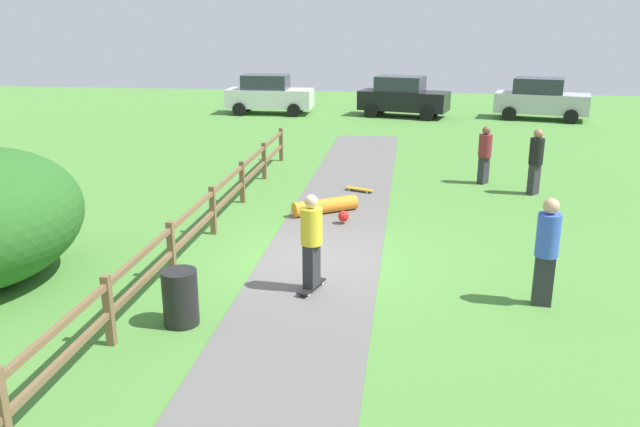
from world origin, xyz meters
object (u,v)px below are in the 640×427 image
parked_car_silver (541,99)px  bystander_maroon (485,152)px  skater_riding (311,238)px  bystander_blue (547,247)px  bystander_black (536,158)px  parked_car_white (269,94)px  trash_bin (180,298)px  skateboard_loose (359,189)px  skater_fallen (327,207)px  parked_car_black (403,97)px

parked_car_silver → bystander_maroon: bearing=-106.7°
skater_riding → parked_car_silver: parked_car_silver is taller
bystander_blue → bystander_black: bystander_blue is taller
bystander_blue → parked_car_white: parked_car_white is taller
trash_bin → skateboard_loose: bearing=75.6°
skater_fallen → bystander_maroon: size_ratio=0.95×
trash_bin → skateboard_loose: trash_bin is taller
skateboard_loose → bystander_black: 4.83m
bystander_blue → parked_car_white: size_ratio=0.44×
skater_fallen → parked_car_black: (1.54, 16.50, 0.76)m
bystander_maroon → parked_car_white: (-9.16, 12.81, 0.04)m
trash_bin → skater_fallen: (1.51, 6.16, -0.25)m
skater_riding → parked_car_silver: 22.44m
skater_riding → parked_car_white: parked_car_white is taller
trash_bin → parked_car_black: parked_car_black is taller
trash_bin → parked_car_white: bearing=98.9°
skater_riding → bystander_black: bearing=55.4°
bystander_black → trash_bin: bearing=-127.9°
skater_riding → parked_car_black: (1.21, 21.11, -0.04)m
skater_fallen → parked_car_white: (-5.04, 16.49, 0.76)m
skater_riding → skateboard_loose: 6.88m
bystander_black → skateboard_loose: bearing=-174.5°
skater_fallen → bystander_black: 6.03m
skater_fallen → parked_car_silver: bearing=64.2°
trash_bin → parked_car_silver: size_ratio=0.20×
skater_fallen → skater_riding: bearing=-85.8°
skateboard_loose → parked_car_black: size_ratio=0.18×
parked_car_silver → skater_riding: bearing=-109.9°
bystander_blue → parked_car_white: 23.07m
skateboard_loose → bystander_blue: 7.80m
skateboard_loose → bystander_blue: bearing=-61.9°
skater_riding → bystander_maroon: size_ratio=1.05×
parked_car_white → parked_car_silver: bearing=0.1°
skater_riding → bystander_black: 8.83m
skateboard_loose → bystander_black: size_ratio=0.45×
skater_fallen → parked_car_white: 17.26m
parked_car_white → parked_car_silver: (13.00, 0.01, 0.00)m
bystander_blue → bystander_black: 7.36m
skater_riding → bystander_blue: (3.93, -0.01, 0.05)m
skateboard_loose → parked_car_black: bearing=86.3°
skater_fallen → bystander_black: size_ratio=0.88×
skater_fallen → parked_car_white: bearing=107.0°
trash_bin → bystander_maroon: 11.34m
skateboard_loose → bystander_black: bearing=5.5°
parked_car_black → parked_car_white: 6.59m
bystander_blue → parked_car_black: parked_car_black is taller
trash_bin → parked_car_silver: parked_car_silver is taller
skater_fallen → bystander_black: (5.35, 2.66, 0.80)m
skater_fallen → bystander_maroon: bearing=41.8°
parked_car_black → parked_car_silver: (6.42, -0.00, 0.00)m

